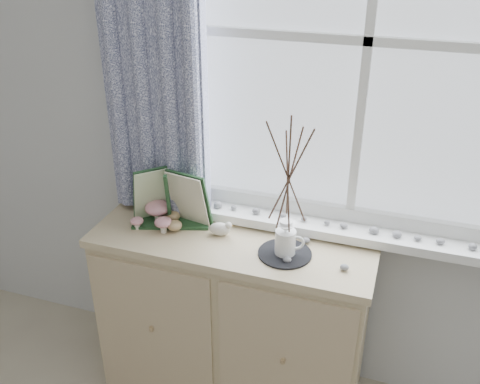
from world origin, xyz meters
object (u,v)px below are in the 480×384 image
at_px(botanical_book, 166,200).
at_px(twig_pitcher, 289,173).
at_px(toadstool_cluster, 156,213).
at_px(sideboard, 233,317).

bearing_deg(botanical_book, twig_pitcher, -21.57).
bearing_deg(toadstool_cluster, botanical_book, -6.26).
bearing_deg(toadstool_cluster, sideboard, -0.11).
bearing_deg(toadstool_cluster, twig_pitcher, -4.39).
height_order(sideboard, twig_pitcher, twig_pitcher).
distance_m(botanical_book, toadstool_cluster, 0.09).
bearing_deg(botanical_book, sideboard, -16.30).
height_order(botanical_book, toadstool_cluster, botanical_book).
distance_m(sideboard, botanical_book, 0.63).
bearing_deg(twig_pitcher, sideboard, 148.72).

